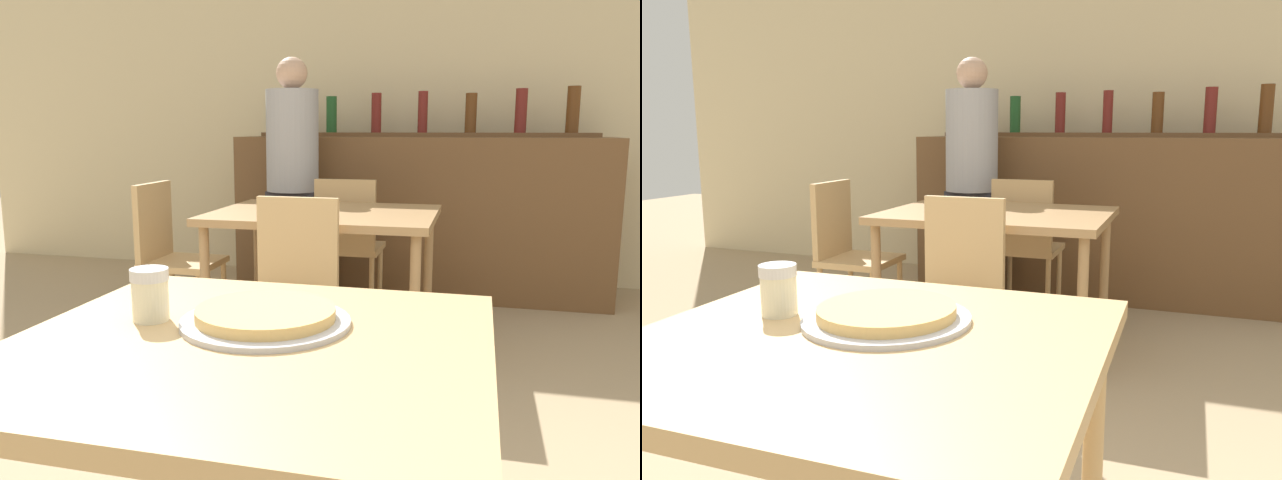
# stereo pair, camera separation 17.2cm
# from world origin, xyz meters

# --- Properties ---
(wall_back) EXTENTS (8.00, 0.05, 2.80)m
(wall_back) POSITION_xyz_m (0.00, 3.91, 1.40)
(wall_back) COLOR beige
(wall_back) RESTS_ON ground_plane
(dining_table_near) EXTENTS (0.92, 0.88, 0.78)m
(dining_table_near) POSITION_xyz_m (0.00, 0.00, 0.69)
(dining_table_near) COLOR tan
(dining_table_near) RESTS_ON ground_plane
(dining_table_far) EXTENTS (1.17, 0.89, 0.75)m
(dining_table_far) POSITION_xyz_m (-0.37, 2.11, 0.67)
(dining_table_far) COLOR #A87F51
(dining_table_far) RESTS_ON ground_plane
(bar_counter) EXTENTS (2.60, 0.56, 1.12)m
(bar_counter) POSITION_xyz_m (0.00, 3.40, 0.56)
(bar_counter) COLOR brown
(bar_counter) RESTS_ON ground_plane
(bar_back_shelf) EXTENTS (2.39, 0.24, 0.34)m
(bar_back_shelf) POSITION_xyz_m (0.05, 3.54, 1.21)
(bar_back_shelf) COLOR brown
(bar_back_shelf) RESTS_ON bar_counter
(chair_far_side_front) EXTENTS (0.40, 0.40, 0.88)m
(chair_far_side_front) POSITION_xyz_m (-0.37, 1.50, 0.50)
(chair_far_side_front) COLOR tan
(chair_far_side_front) RESTS_ON ground_plane
(chair_far_side_back) EXTENTS (0.40, 0.40, 0.88)m
(chair_far_side_back) POSITION_xyz_m (-0.37, 2.72, 0.50)
(chair_far_side_back) COLOR tan
(chair_far_side_back) RESTS_ON ground_plane
(chair_far_side_left) EXTENTS (0.40, 0.40, 0.88)m
(chair_far_side_left) POSITION_xyz_m (-1.29, 2.11, 0.50)
(chair_far_side_left) COLOR tan
(chair_far_side_left) RESTS_ON ground_plane
(pizza_tray) EXTENTS (0.36, 0.36, 0.04)m
(pizza_tray) POSITION_xyz_m (0.00, 0.09, 0.80)
(pizza_tray) COLOR #B7B7BC
(pizza_tray) RESTS_ON dining_table_near
(cheese_shaker) EXTENTS (0.08, 0.08, 0.11)m
(cheese_shaker) POSITION_xyz_m (-0.25, 0.06, 0.84)
(cheese_shaker) COLOR beige
(cheese_shaker) RESTS_ON dining_table_near
(person_standing) EXTENTS (0.34, 0.34, 1.63)m
(person_standing) POSITION_xyz_m (-0.77, 2.82, 0.88)
(person_standing) COLOR #2D2D38
(person_standing) RESTS_ON ground_plane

